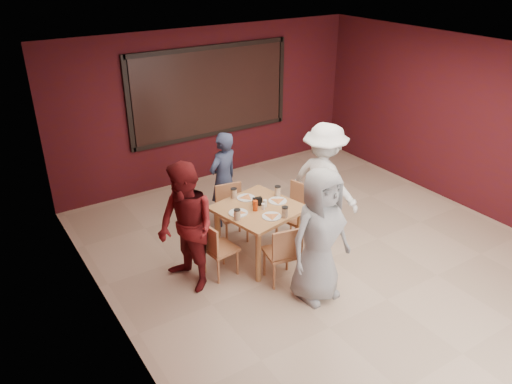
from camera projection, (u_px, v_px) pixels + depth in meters
floor at (330, 258)px, 7.17m from camera, size 7.00×7.00×0.00m
window_blinds at (211, 92)px, 9.04m from camera, size 3.00×0.02×1.50m
dining_table at (258, 214)px, 6.89m from camera, size 1.21×1.21×0.96m
chair_front at (284, 251)px, 6.44m from camera, size 0.49×0.49×0.86m
chair_back at (231, 209)px, 7.49m from camera, size 0.48×0.48×0.85m
chair_left at (216, 247)px, 6.59m from camera, size 0.44×0.44×0.81m
chair_right at (297, 210)px, 7.38m from camera, size 0.54×0.54×0.91m
diner_front at (320, 236)px, 6.03m from camera, size 0.88×0.59×1.76m
diner_back at (223, 180)px, 7.75m from camera, size 0.65×0.52×1.54m
diner_left at (186, 228)px, 6.24m from camera, size 0.77×0.93×1.72m
diner_right at (324, 182)px, 7.38m from camera, size 0.93×1.29×1.79m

